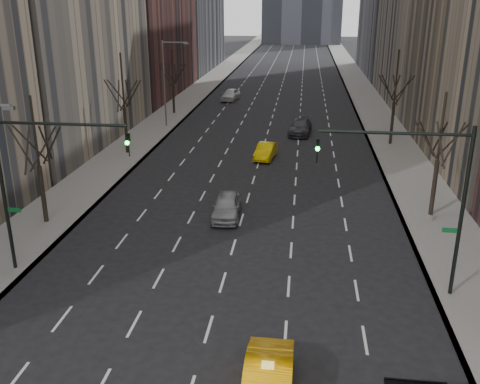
% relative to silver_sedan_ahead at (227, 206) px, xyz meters
% --- Properties ---
extents(sidewalk_left, '(4.50, 320.00, 0.15)m').
position_rel_silver_sedan_ahead_xyz_m(sidewalk_left, '(-11.25, 49.64, -0.65)').
color(sidewalk_left, slate).
rests_on(sidewalk_left, ground).
extents(sidewalk_right, '(4.50, 320.00, 0.15)m').
position_rel_silver_sedan_ahead_xyz_m(sidewalk_right, '(13.25, 49.64, -0.65)').
color(sidewalk_right, slate).
rests_on(sidewalk_right, ground).
extents(tree_lw_b, '(3.36, 3.50, 7.82)m').
position_rel_silver_sedan_ahead_xyz_m(tree_lw_b, '(-11.00, -2.36, 2.99)').
color(tree_lw_b, black).
rests_on(tree_lw_b, ground).
extents(tree_lw_c, '(3.36, 3.50, 8.74)m').
position_rel_silver_sedan_ahead_xyz_m(tree_lw_c, '(-11.00, 13.64, 3.31)').
color(tree_lw_c, black).
rests_on(tree_lw_c, ground).
extents(tree_lw_d, '(3.36, 3.50, 7.36)m').
position_rel_silver_sedan_ahead_xyz_m(tree_lw_d, '(-11.00, 31.64, 2.83)').
color(tree_lw_d, black).
rests_on(tree_lw_d, ground).
extents(tree_rw_b, '(3.36, 3.50, 7.82)m').
position_rel_silver_sedan_ahead_xyz_m(tree_rw_b, '(13.00, 1.64, 2.99)').
color(tree_rw_b, black).
rests_on(tree_rw_b, ground).
extents(tree_rw_c, '(3.36, 3.50, 8.74)m').
position_rel_silver_sedan_ahead_xyz_m(tree_rw_c, '(13.00, 19.64, 3.31)').
color(tree_rw_c, black).
rests_on(tree_rw_c, ground).
extents(traffic_mast_left, '(6.69, 0.39, 8.00)m').
position_rel_silver_sedan_ahead_xyz_m(traffic_mast_left, '(-8.11, -8.36, 4.76)').
color(traffic_mast_left, black).
rests_on(traffic_mast_left, ground).
extents(traffic_mast_right, '(6.69, 0.39, 8.00)m').
position_rel_silver_sedan_ahead_xyz_m(traffic_mast_right, '(10.11, -8.36, 4.76)').
color(traffic_mast_right, black).
rests_on(traffic_mast_right, ground).
extents(streetlight_far, '(2.83, 0.22, 9.00)m').
position_rel_silver_sedan_ahead_xyz_m(streetlight_far, '(-9.84, 24.64, 4.89)').
color(streetlight_far, slate).
rests_on(streetlight_far, ground).
extents(silver_sedan_ahead, '(1.91, 4.35, 1.46)m').
position_rel_silver_sedan_ahead_xyz_m(silver_sedan_ahead, '(0.00, 0.00, 0.00)').
color(silver_sedan_ahead, gray).
rests_on(silver_sedan_ahead, ground).
extents(far_taxi, '(1.95, 4.20, 1.33)m').
position_rel_silver_sedan_ahead_xyz_m(far_taxi, '(1.50, 13.68, -0.06)').
color(far_taxi, yellow).
rests_on(far_taxi, ground).
extents(far_suv_grey, '(2.61, 5.38, 1.51)m').
position_rel_silver_sedan_ahead_xyz_m(far_suv_grey, '(4.37, 23.08, 0.02)').
color(far_suv_grey, '#313136').
rests_on(far_suv_grey, ground).
extents(far_car_white, '(2.44, 4.87, 1.59)m').
position_rel_silver_sedan_ahead_xyz_m(far_car_white, '(-5.41, 41.62, 0.07)').
color(far_car_white, silver).
rests_on(far_car_white, ground).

